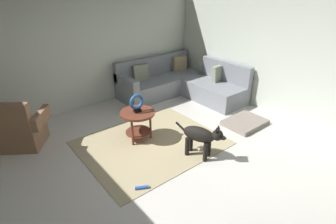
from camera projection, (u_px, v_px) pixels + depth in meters
name	position (u px, v px, depth m)	size (l,w,h in m)	color
ground_plane	(170.00, 169.00, 4.01)	(6.00, 6.00, 0.10)	silver
wall_back	(81.00, 45.00, 5.44)	(6.00, 0.12, 2.70)	silver
wall_right	(287.00, 50.00, 5.05)	(0.12, 6.00, 2.70)	silver
area_rug	(151.00, 143.00, 4.56)	(2.30, 1.90, 0.01)	tan
sectional_couch	(181.00, 84.00, 6.39)	(2.20, 2.25, 0.88)	gray
armchair	(21.00, 130.00, 4.34)	(1.00, 0.95, 0.88)	#936B4C
side_table	(138.00, 118.00, 4.50)	(0.60, 0.60, 0.54)	brown
torus_sculpture	(137.00, 103.00, 4.37)	(0.28, 0.08, 0.33)	black
dog_bed_mat	(245.00, 122.00, 5.14)	(0.80, 0.60, 0.09)	gray
dog	(201.00, 136.00, 4.04)	(0.39, 0.81, 0.63)	black
dog_toy_ball	(200.00, 149.00, 4.33)	(0.08, 0.08, 0.08)	silver
dog_toy_rope	(142.00, 188.00, 3.53)	(0.05, 0.05, 0.18)	blue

